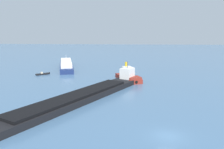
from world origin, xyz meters
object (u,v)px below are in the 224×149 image
tugboat (128,76)px  white_riverboat (66,65)px  cargo_barge (83,95)px  fishing_skiff (43,74)px

tugboat → white_riverboat: white_riverboat is taller
cargo_barge → white_riverboat: bearing=109.4°
fishing_skiff → cargo_barge: size_ratio=0.10×
cargo_barge → white_riverboat: (-13.66, 38.88, 0.42)m
fishing_skiff → cargo_barge: (17.87, -26.01, 0.64)m
fishing_skiff → tugboat: bearing=-14.2°
fishing_skiff → cargo_barge: bearing=-55.5°
cargo_barge → tugboat: bearing=64.6°
white_riverboat → fishing_skiff: bearing=-108.1°
fishing_skiff → cargo_barge: 31.56m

